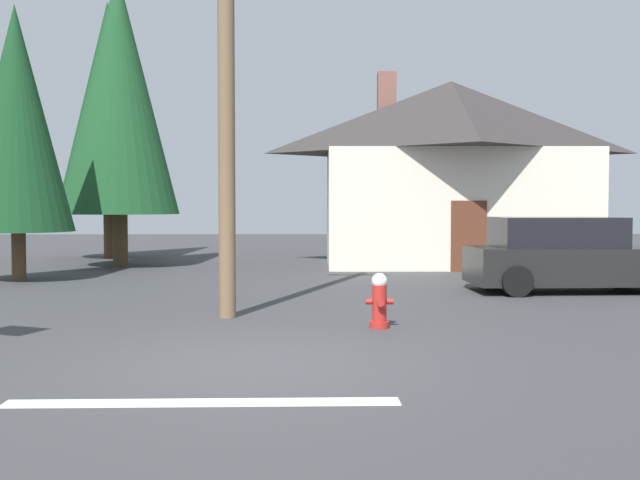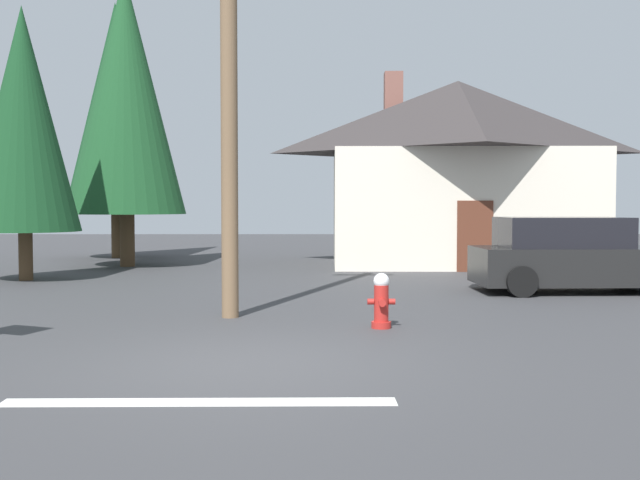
# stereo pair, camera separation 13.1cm
# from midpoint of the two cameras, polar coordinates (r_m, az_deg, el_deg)

# --- Properties ---
(ground_plane) EXTENTS (80.00, 80.00, 0.10)m
(ground_plane) POSITION_cam_midpoint_polar(r_m,az_deg,el_deg) (9.00, -5.56, -9.60)
(ground_plane) COLOR #38383A
(lane_stop_bar) EXTENTS (3.73, 0.35, 0.01)m
(lane_stop_bar) POSITION_cam_midpoint_polar(r_m,az_deg,el_deg) (7.28, -8.89, -12.12)
(lane_stop_bar) COLOR silver
(lane_stop_bar) RESTS_ON ground
(fire_hydrant) EXTENTS (0.42, 0.36, 0.84)m
(fire_hydrant) POSITION_cam_midpoint_polar(r_m,az_deg,el_deg) (11.38, 4.83, -4.66)
(fire_hydrant) COLOR #AD231E
(fire_hydrant) RESTS_ON ground
(utility_pole) EXTENTS (1.60, 0.28, 9.92)m
(utility_pole) POSITION_cam_midpoint_polar(r_m,az_deg,el_deg) (12.85, -6.89, 17.44)
(utility_pole) COLOR brown
(utility_pole) RESTS_ON ground
(house) EXTENTS (8.55, 6.49, 6.27)m
(house) POSITION_cam_midpoint_polar(r_m,az_deg,el_deg) (24.29, 10.37, 5.33)
(house) COLOR silver
(house) RESTS_ON ground
(parked_car) EXTENTS (4.40, 2.13, 1.61)m
(parked_car) POSITION_cam_midpoint_polar(r_m,az_deg,el_deg) (16.96, 18.73, -1.18)
(parked_car) COLOR black
(parked_car) RESTS_ON ground
(pine_tree_tall_left) EXTENTS (2.71, 2.71, 6.77)m
(pine_tree_tall_left) POSITION_cam_midpoint_polar(r_m,az_deg,el_deg) (20.01, -21.72, 8.56)
(pine_tree_tall_left) COLOR #4C3823
(pine_tree_tall_left) RESTS_ON ground
(pine_tree_mid_left) EXTENTS (3.56, 3.56, 8.91)m
(pine_tree_mid_left) POSITION_cam_midpoint_polar(r_m,az_deg,el_deg) (23.76, -14.66, 10.74)
(pine_tree_mid_left) COLOR #4C3823
(pine_tree_mid_left) RESTS_ON ground
(pine_tree_short_left) EXTENTS (3.60, 3.60, 9.00)m
(pine_tree_short_left) POSITION_cam_midpoint_polar(r_m,az_deg,el_deg) (27.69, -15.35, 9.67)
(pine_tree_short_left) COLOR #4C3823
(pine_tree_short_left) RESTS_ON ground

